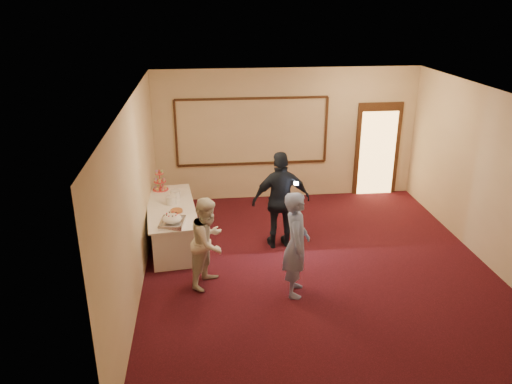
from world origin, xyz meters
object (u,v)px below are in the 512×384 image
plate_stack_a (171,200)px  man (296,244)px  pavlova_tray (172,220)px  tart (177,211)px  woman (209,242)px  plate_stack_b (175,194)px  cupcake_stand (160,182)px  guest (281,200)px  buffet_table (172,224)px

plate_stack_a → man: size_ratio=0.11×
pavlova_tray → tart: 0.53m
tart → woman: woman is taller
man → plate_stack_a: bearing=54.9°
pavlova_tray → plate_stack_b: bearing=89.8°
woman → cupcake_stand: bearing=50.6°
cupcake_stand → plate_stack_b: bearing=-57.6°
man → guest: 1.63m
pavlova_tray → woman: bearing=-48.9°
plate_stack_b → woman: size_ratio=0.13×
plate_stack_b → pavlova_tray: bearing=-90.2°
man → buffet_table: bearing=56.2°
pavlova_tray → guest: 2.04m
plate_stack_a → plate_stack_b: (0.06, 0.29, 0.00)m
cupcake_stand → guest: 2.59m
buffet_table → man: size_ratio=1.35×
pavlova_tray → man: (1.95, -1.12, 0.01)m
cupcake_stand → woman: size_ratio=0.31×
plate_stack_b → woman: woman is taller
buffet_table → plate_stack_a: (0.01, 0.08, 0.46)m
guest → buffet_table: bearing=-14.1°
pavlova_tray → cupcake_stand: bearing=100.4°
man → pavlova_tray: bearing=70.5°
tart → woman: size_ratio=0.17×
plate_stack_b → tart: (0.05, -0.69, -0.06)m
tart → woman: (0.55, -1.22, -0.04)m
pavlova_tray → man: bearing=-29.9°
plate_stack_b → woman: (0.60, -1.90, -0.10)m
pavlova_tray → plate_stack_b: (0.00, 1.21, -0.00)m
plate_stack_a → buffet_table: bearing=-99.2°
cupcake_stand → pavlova_tray: bearing=-79.6°
buffet_table → man: 2.86m
buffet_table → cupcake_stand: size_ratio=4.93×
pavlova_tray → plate_stack_a: 0.93m
plate_stack_a → tart: 0.42m
buffet_table → guest: (2.04, -0.33, 0.54)m
plate_stack_b → man: size_ratio=0.12×
pavlova_tray → man: 2.25m
woman → guest: bearing=-19.0°
pavlova_tray → woman: woman is taller
cupcake_stand → tart: cupcake_stand is taller
woman → plate_stack_a: bearing=51.9°
tart → cupcake_stand: bearing=107.1°
cupcake_stand → plate_stack_a: 0.84m
man → plate_stack_b: bearing=50.3°
cupcake_stand → woman: bearing=-69.1°
pavlova_tray → tart: size_ratio=2.33×
woman → guest: guest is taller
cupcake_stand → plate_stack_b: (0.32, -0.50, -0.08)m
tart → man: 2.52m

